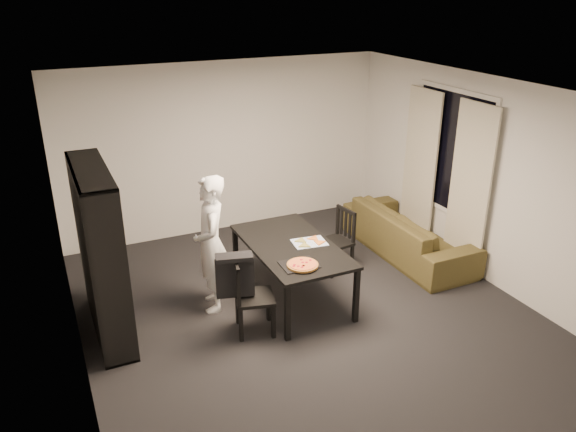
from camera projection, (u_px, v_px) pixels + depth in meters
name	position (u px, v px, depth m)	size (l,w,h in m)	color
room	(307.00, 210.00, 6.19)	(5.01, 5.51, 2.61)	black
window_pane	(451.00, 152.00, 7.58)	(0.02, 1.40, 1.60)	black
window_frame	(451.00, 152.00, 7.58)	(0.03, 1.52, 1.72)	white
curtain_left	(469.00, 189.00, 7.25)	(0.03, 0.70, 2.25)	beige
curtain_right	(420.00, 167.00, 8.12)	(0.03, 0.70, 2.25)	beige
bookshelf	(101.00, 253.00, 6.00)	(0.35, 1.50, 1.90)	black
dining_table	(291.00, 249.00, 6.76)	(0.96, 1.72, 0.72)	black
chair_left	(247.00, 291.00, 6.12)	(0.50, 0.50, 0.89)	black
chair_right	(340.00, 236.00, 7.51)	(0.45, 0.45, 0.86)	black
draped_jacket	(235.00, 274.00, 6.01)	(0.43, 0.27, 0.49)	black
person	(211.00, 244.00, 6.49)	(0.60, 0.40, 1.65)	white
baking_tray	(299.00, 265.00, 6.24)	(0.40, 0.32, 0.01)	black
pepperoni_pizza	(303.00, 265.00, 6.19)	(0.35, 0.35, 0.03)	#93612A
kitchen_towel	(309.00, 242.00, 6.77)	(0.40, 0.30, 0.01)	white
pizza_slices	(309.00, 242.00, 6.77)	(0.37, 0.31, 0.01)	#D98343
sofa	(408.00, 233.00, 8.00)	(2.22, 0.87, 0.65)	#41301A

